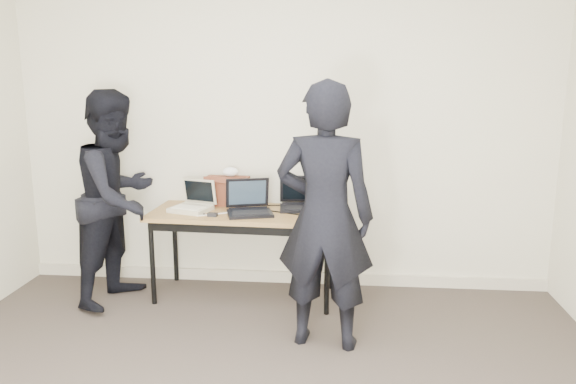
# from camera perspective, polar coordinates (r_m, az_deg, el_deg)

# --- Properties ---
(room) EXTENTS (4.60, 4.60, 2.80)m
(room) POSITION_cam_1_polar(r_m,az_deg,el_deg) (2.52, -5.63, 1.42)
(room) COLOR #3F3630
(room) RESTS_ON ground
(desk) EXTENTS (1.53, 0.73, 0.72)m
(desk) POSITION_cam_1_polar(r_m,az_deg,el_deg) (4.53, -4.47, -2.75)
(desk) COLOR olive
(desk) RESTS_ON ground
(laptop_beige) EXTENTS (0.37, 0.37, 0.24)m
(laptop_beige) POSITION_cam_1_polar(r_m,az_deg,el_deg) (4.61, -9.64, -1.26)
(laptop_beige) COLOR #BDB597
(laptop_beige) RESTS_ON desk
(laptop_center) EXTENTS (0.42, 0.42, 0.27)m
(laptop_center) POSITION_cam_1_polar(r_m,az_deg,el_deg) (4.46, -3.99, -1.40)
(laptop_center) COLOR black
(laptop_center) RESTS_ON desk
(laptop_right) EXTENTS (0.39, 0.37, 0.26)m
(laptop_right) POSITION_cam_1_polar(r_m,az_deg,el_deg) (4.62, 1.37, -0.92)
(laptop_right) COLOR black
(laptop_right) RESTS_ON desk
(leather_satchel) EXTENTS (0.37, 0.20, 0.25)m
(leather_satchel) POSITION_cam_1_polar(r_m,az_deg,el_deg) (4.74, -6.19, 0.19)
(leather_satchel) COLOR #5F2A19
(leather_satchel) RESTS_ON desk
(tissue) EXTENTS (0.15, 0.12, 0.08)m
(tissue) POSITION_cam_1_polar(r_m,az_deg,el_deg) (4.71, -5.86, 2.06)
(tissue) COLOR white
(tissue) RESTS_ON leather_satchel
(equipment_box) EXTENTS (0.23, 0.20, 0.13)m
(equipment_box) POSITION_cam_1_polar(r_m,az_deg,el_deg) (4.62, 3.63, -0.85)
(equipment_box) COLOR black
(equipment_box) RESTS_ON desk
(power_brick) EXTENTS (0.08, 0.06, 0.03)m
(power_brick) POSITION_cam_1_polar(r_m,az_deg,el_deg) (4.39, -7.68, -2.30)
(power_brick) COLOR black
(power_brick) RESTS_ON desk
(cables) EXTENTS (1.15, 0.43, 0.01)m
(cables) POSITION_cam_1_polar(r_m,az_deg,el_deg) (4.51, -3.89, -1.98)
(cables) COLOR black
(cables) RESTS_ON desk
(person_typist) EXTENTS (0.70, 0.51, 1.78)m
(person_typist) POSITION_cam_1_polar(r_m,az_deg,el_deg) (3.68, 3.75, -2.53)
(person_typist) COLOR black
(person_typist) RESTS_ON ground
(person_observer) EXTENTS (0.83, 0.96, 1.69)m
(person_observer) POSITION_cam_1_polar(r_m,az_deg,el_deg) (4.63, -16.89, -0.54)
(person_observer) COLOR black
(person_observer) RESTS_ON ground
(baseboard) EXTENTS (4.50, 0.03, 0.10)m
(baseboard) POSITION_cam_1_polar(r_m,az_deg,el_deg) (5.01, -0.48, -8.60)
(baseboard) COLOR #C0B79F
(baseboard) RESTS_ON ground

